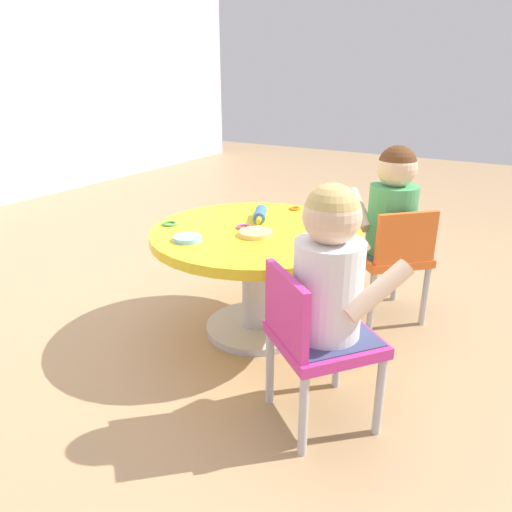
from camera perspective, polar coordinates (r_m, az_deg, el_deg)
ground_plane at (r=2.17m, az=0.00°, el=-8.73°), size 10.00×10.00×0.00m
craft_table at (r=2.01m, az=0.00°, el=0.08°), size 0.87×0.87×0.47m
child_chair_left at (r=1.51m, az=7.00°, el=-9.70°), size 0.42×0.42×0.54m
seated_child_left at (r=1.43m, az=8.82°, el=-1.57°), size 0.44×0.43×0.51m
child_chair_right at (r=2.22m, az=15.81°, el=-0.06°), size 0.42×0.42×0.54m
seated_child_right at (r=2.18m, az=15.89°, el=5.85°), size 0.43×0.43×0.51m
rolling_pin at (r=2.10m, az=0.50°, el=5.00°), size 0.22×0.12×0.05m
craft_scissors at (r=2.09m, az=10.38°, el=3.98°), size 0.14×0.11×0.01m
playdough_blob_0 at (r=1.86m, az=-8.14°, el=2.08°), size 0.11×0.11×0.02m
playdough_blob_1 at (r=1.90m, az=-0.03°, el=2.72°), size 0.13×0.13×0.02m
cookie_cutter_0 at (r=1.99m, az=-1.47°, el=3.47°), size 0.06×0.06×0.01m
cookie_cutter_1 at (r=2.07m, az=-10.24°, el=3.80°), size 0.06×0.06×0.01m
cookie_cutter_2 at (r=2.27m, az=4.52°, el=5.69°), size 0.06×0.06×0.01m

